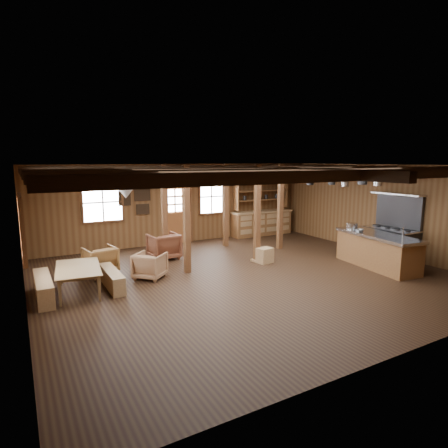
% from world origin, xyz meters
% --- Properties ---
extents(room, '(10.04, 9.04, 2.84)m').
position_xyz_m(room, '(0.00, 0.00, 1.40)').
color(room, black).
rests_on(room, ground).
extents(ceiling_joists, '(9.80, 8.82, 0.18)m').
position_xyz_m(ceiling_joists, '(0.00, 0.18, 2.68)').
color(ceiling_joists, black).
rests_on(ceiling_joists, ceiling).
extents(timber_posts, '(3.95, 2.35, 2.80)m').
position_xyz_m(timber_posts, '(0.52, 2.08, 1.40)').
color(timber_posts, '#4B2515').
rests_on(timber_posts, floor).
extents(back_door, '(1.02, 0.08, 2.15)m').
position_xyz_m(back_door, '(0.00, 4.45, 0.88)').
color(back_door, brown).
rests_on(back_door, floor).
extents(window_back_left, '(1.32, 0.06, 1.32)m').
position_xyz_m(window_back_left, '(-2.60, 4.46, 1.60)').
color(window_back_left, white).
rests_on(window_back_left, wall_back).
extents(window_back_right, '(1.02, 0.06, 1.32)m').
position_xyz_m(window_back_right, '(1.30, 4.46, 1.60)').
color(window_back_right, white).
rests_on(window_back_right, wall_back).
extents(window_left, '(0.14, 1.24, 1.32)m').
position_xyz_m(window_left, '(-4.96, 0.50, 1.60)').
color(window_left, white).
rests_on(window_left, wall_back).
extents(notice_boards, '(1.08, 0.03, 0.90)m').
position_xyz_m(notice_boards, '(-1.50, 4.46, 1.64)').
color(notice_boards, silver).
rests_on(notice_boards, wall_back).
extents(back_counter, '(2.55, 0.60, 2.45)m').
position_xyz_m(back_counter, '(3.40, 4.20, 0.60)').
color(back_counter, brown).
rests_on(back_counter, floor).
extents(pendant_lamps, '(1.86, 2.36, 0.66)m').
position_xyz_m(pendant_lamps, '(-2.25, 1.00, 2.25)').
color(pendant_lamps, '#2B2B2D').
rests_on(pendant_lamps, ceiling).
extents(pot_rack, '(0.41, 3.00, 0.45)m').
position_xyz_m(pot_rack, '(3.46, 0.23, 2.30)').
color(pot_rack, '#2B2B2D').
rests_on(pot_rack, ceiling).
extents(kitchen_island, '(1.20, 2.59, 1.20)m').
position_xyz_m(kitchen_island, '(3.57, -1.10, 0.48)').
color(kitchen_island, brown).
rests_on(kitchen_island, floor).
extents(step_stool, '(0.54, 0.42, 0.44)m').
position_xyz_m(step_stool, '(1.12, 0.76, 0.22)').
color(step_stool, '#926542').
rests_on(step_stool, floor).
extents(commercial_range, '(0.82, 1.60, 1.97)m').
position_xyz_m(commercial_range, '(4.65, -0.72, 0.64)').
color(commercial_range, '#2B2B2D').
rests_on(commercial_range, floor).
extents(dining_table, '(1.11, 1.75, 0.58)m').
position_xyz_m(dining_table, '(-3.90, 0.76, 0.29)').
color(dining_table, brown).
rests_on(dining_table, floor).
extents(bench_wall, '(0.31, 1.68, 0.46)m').
position_xyz_m(bench_wall, '(-4.65, 0.76, 0.23)').
color(bench_wall, '#926542').
rests_on(bench_wall, floor).
extents(bench_aisle, '(0.28, 1.51, 0.41)m').
position_xyz_m(bench_aisle, '(-3.21, 0.76, 0.21)').
color(bench_aisle, '#926542').
rests_on(bench_aisle, floor).
extents(armchair_a, '(0.87, 0.89, 0.70)m').
position_xyz_m(armchair_a, '(-3.21, 2.06, 0.35)').
color(armchair_a, brown).
rests_on(armchair_a, floor).
extents(armchair_b, '(0.87, 0.89, 0.77)m').
position_xyz_m(armchair_b, '(-1.26, 2.61, 0.39)').
color(armchair_b, '#5A2D1B').
rests_on(armchair_b, floor).
extents(armchair_c, '(0.99, 0.99, 0.65)m').
position_xyz_m(armchair_c, '(-2.22, 1.00, 0.32)').
color(armchair_c, brown).
rests_on(armchair_c, floor).
extents(counter_pot, '(0.31, 0.31, 0.18)m').
position_xyz_m(counter_pot, '(3.48, -0.26, 1.03)').
color(counter_pot, '#B9BBC0').
rests_on(counter_pot, kitchen_island).
extents(bowl, '(0.25, 0.25, 0.06)m').
position_xyz_m(bowl, '(3.40, -0.59, 0.97)').
color(bowl, silver).
rests_on(bowl, kitchen_island).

